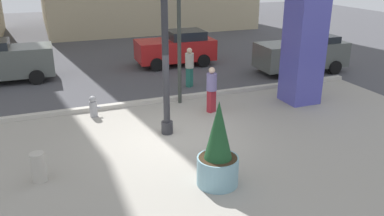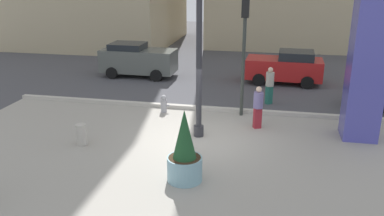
% 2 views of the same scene
% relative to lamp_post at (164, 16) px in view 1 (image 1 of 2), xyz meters
% --- Properties ---
extents(ground_plane, '(60.00, 60.00, 0.00)m').
position_rel_lamp_post_xyz_m(ground_plane, '(0.13, 3.74, -3.62)').
color(ground_plane, '#47474C').
extents(plaza_pavement, '(18.00, 10.00, 0.02)m').
position_rel_lamp_post_xyz_m(plaza_pavement, '(0.13, -2.26, -3.62)').
color(plaza_pavement, '#9E998E').
rests_on(plaza_pavement, ground_plane).
extents(curb_strip, '(18.00, 0.24, 0.16)m').
position_rel_lamp_post_xyz_m(curb_strip, '(0.13, 2.86, -3.54)').
color(curb_strip, '#B7B2A8').
rests_on(curb_strip, ground_plane).
extents(lamp_post, '(0.44, 0.44, 7.40)m').
position_rel_lamp_post_xyz_m(lamp_post, '(0.00, 0.00, 0.00)').
color(lamp_post, '#2D2D33').
rests_on(lamp_post, ground_plane).
extents(art_pillar_blue, '(1.16, 1.16, 5.31)m').
position_rel_lamp_post_xyz_m(art_pillar_blue, '(5.60, 1.04, -0.96)').
color(art_pillar_blue, '#4C4CAD').
rests_on(art_pillar_blue, ground_plane).
extents(potted_plant_mid_plaza, '(1.00, 1.00, 2.13)m').
position_rel_lamp_post_xyz_m(potted_plant_mid_plaza, '(0.21, -3.27, -2.76)').
color(potted_plant_mid_plaza, '#7AA8B7').
rests_on(potted_plant_mid_plaza, ground_plane).
extents(fire_hydrant, '(0.36, 0.26, 0.75)m').
position_rel_lamp_post_xyz_m(fire_hydrant, '(-1.91, 2.27, -3.25)').
color(fire_hydrant, '#99999E').
rests_on(fire_hydrant, ground_plane).
extents(concrete_bollard, '(0.36, 0.36, 0.75)m').
position_rel_lamp_post_xyz_m(concrete_bollard, '(-3.77, -1.57, -3.24)').
color(concrete_bollard, '#B2ADA3').
rests_on(concrete_bollard, ground_plane).
extents(traffic_light_corner, '(0.28, 0.42, 4.87)m').
position_rel_lamp_post_xyz_m(traffic_light_corner, '(1.32, 2.52, -0.36)').
color(traffic_light_corner, '#333833').
rests_on(traffic_light_corner, ground_plane).
extents(car_passing_lane, '(3.96, 2.11, 1.73)m').
position_rel_lamp_post_xyz_m(car_passing_lane, '(3.13, 8.06, -2.75)').
color(car_passing_lane, red).
rests_on(car_passing_lane, ground_plane).
extents(car_curb_east, '(4.14, 2.04, 1.85)m').
position_rel_lamp_post_xyz_m(car_curb_east, '(-4.95, 7.92, -2.67)').
color(car_curb_east, '#565B56').
rests_on(car_curb_east, ground_plane).
extents(car_curb_west, '(4.33, 2.11, 1.72)m').
position_rel_lamp_post_xyz_m(car_curb_west, '(8.25, 4.61, -2.72)').
color(car_curb_west, '#565B56').
rests_on(car_curb_west, ground_plane).
extents(pedestrian_crossing, '(0.48, 0.48, 1.64)m').
position_rel_lamp_post_xyz_m(pedestrian_crossing, '(2.03, 1.20, -2.71)').
color(pedestrian_crossing, maroon).
rests_on(pedestrian_crossing, ground_plane).
extents(pedestrian_by_curb, '(0.51, 0.51, 1.67)m').
position_rel_lamp_post_xyz_m(pedestrian_by_curb, '(2.39, 4.30, -2.69)').
color(pedestrian_by_curb, '#236656').
rests_on(pedestrian_by_curb, ground_plane).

